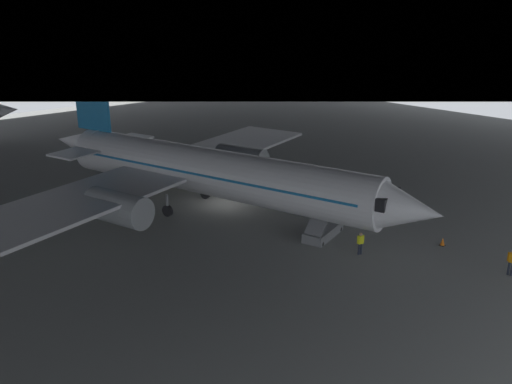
% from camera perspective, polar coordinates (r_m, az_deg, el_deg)
% --- Properties ---
extents(ground_plane, '(110.00, 110.00, 0.00)m').
position_cam_1_polar(ground_plane, '(44.24, -3.35, -1.29)').
color(ground_plane, slate).
extents(hangar_structure, '(121.00, 99.00, 16.45)m').
position_cam_1_polar(hangar_structure, '(52.95, -13.78, 19.02)').
color(hangar_structure, '#4C4F54').
rests_on(hangar_structure, ground_plane).
extents(airplane_main, '(35.10, 35.60, 11.33)m').
position_cam_1_polar(airplane_main, '(41.50, -5.44, 2.27)').
color(airplane_main, white).
rests_on(airplane_main, ground_plane).
extents(boarding_stairs, '(4.39, 2.46, 4.63)m').
position_cam_1_polar(boarding_stairs, '(37.95, 7.36, -3.75)').
color(boarding_stairs, slate).
rests_on(boarding_stairs, ground_plane).
extents(crew_worker_near_nose, '(0.32, 0.53, 1.72)m').
position_cam_1_polar(crew_worker_near_nose, '(35.70, 26.03, -6.70)').
color(crew_worker_near_nose, '#232838').
rests_on(crew_worker_near_nose, ground_plane).
extents(crew_worker_by_stairs, '(0.53, 0.32, 1.57)m').
position_cam_1_polar(crew_worker_by_stairs, '(35.47, 11.28, -5.36)').
color(crew_worker_by_stairs, '#232838').
rests_on(crew_worker_by_stairs, ground_plane).
extents(traffic_cone_orange, '(0.36, 0.36, 0.60)m').
position_cam_1_polar(traffic_cone_orange, '(38.53, 19.62, -5.11)').
color(traffic_cone_orange, black).
rests_on(traffic_cone_orange, ground_plane).
extents(baggage_tug, '(2.12, 2.51, 0.90)m').
position_cam_1_polar(baggage_tug, '(51.05, -8.91, 1.92)').
color(baggage_tug, yellow).
rests_on(baggage_tug, ground_plane).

